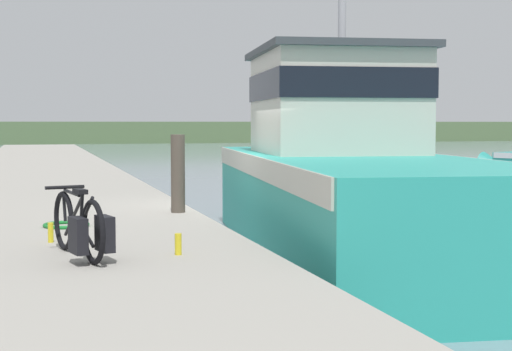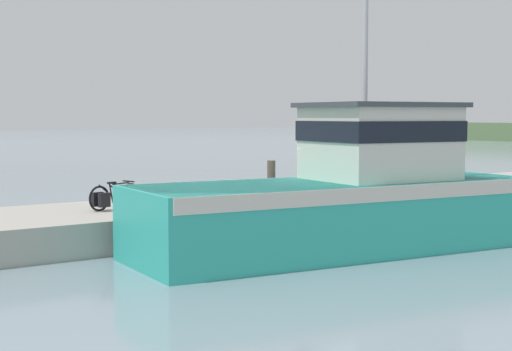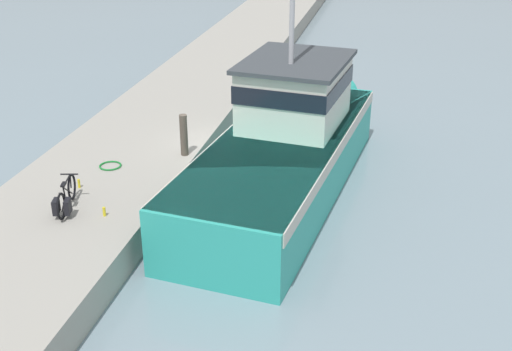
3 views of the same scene
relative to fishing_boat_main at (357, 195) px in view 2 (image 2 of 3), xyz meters
name	(u,v)px [view 2 (image 2 of 3)]	position (x,y,z in m)	size (l,w,h in m)	color
ground_plane	(320,238)	(-1.91, 0.45, -1.36)	(320.00, 320.00, 0.00)	gray
dock_pier	(255,212)	(-4.90, 0.45, -0.95)	(4.44, 80.00, 0.84)	#A39E93
fishing_boat_main	(357,195)	(0.00, 0.00, 0.00)	(4.51, 12.26, 10.26)	teal
bicycle_touring	(110,197)	(-4.74, -4.35, -0.19)	(0.68, 1.68, 0.74)	black
mooring_post	(271,183)	(-3.00, -0.37, 0.10)	(0.23, 0.23, 1.25)	#51473D
hose_coil	(197,202)	(-4.80, -1.64, -0.50)	(0.63, 0.63, 0.05)	#197A2D
water_bottle_on_curb	(128,209)	(-3.72, -4.37, -0.41)	(0.08, 0.08, 0.23)	yellow
water_bottle_by_bike	(148,201)	(-5.04, -3.08, -0.41)	(0.07, 0.07, 0.24)	yellow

